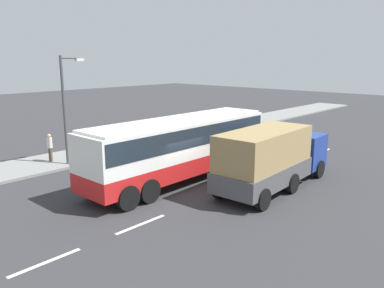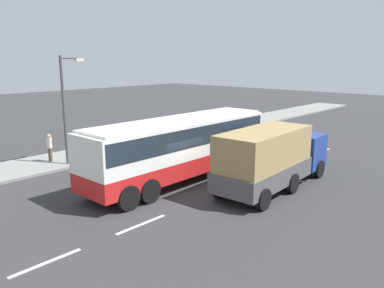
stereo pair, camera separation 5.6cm
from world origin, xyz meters
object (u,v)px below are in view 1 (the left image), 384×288
Objects in this scene: pedestrian_near_curb at (97,137)px; pedestrian_at_crossing at (50,146)px; cargo_truck at (272,156)px; coach_bus at (180,143)px; street_lamp at (66,103)px.

pedestrian_at_crossing is at bearing 12.78° from pedestrian_near_curb.
pedestrian_near_curb is 3.68m from pedestrian_at_crossing.
pedestrian_at_crossing is at bearing 109.86° from cargo_truck.
coach_bus is 8.76m from pedestrian_at_crossing.
coach_bus is 6.67× the size of pedestrian_at_crossing.
coach_bus is 7.54m from street_lamp.
cargo_truck reaches higher than pedestrian_at_crossing.
cargo_truck is 5.08× the size of pedestrian_near_curb.
street_lamp reaches higher than cargo_truck.
coach_bus reaches higher than cargo_truck.
street_lamp is (-4.53, 11.10, 2.17)m from cargo_truck.
pedestrian_near_curb is (-1.46, 12.77, -0.59)m from cargo_truck.
street_lamp is at bearing -70.98° from pedestrian_at_crossing.
coach_bus is at bearing 91.91° from pedestrian_near_curb.
coach_bus is at bearing -70.73° from street_lamp.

